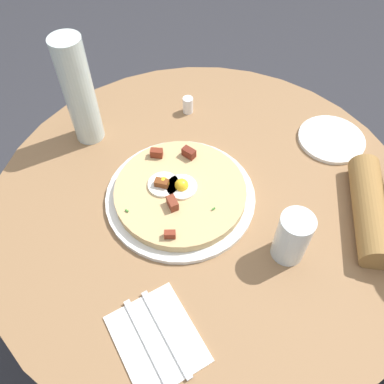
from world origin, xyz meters
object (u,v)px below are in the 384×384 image
at_px(breakfast_pizza, 180,191).
at_px(fork, 166,333).
at_px(pizza_plate, 180,196).
at_px(salt_shaker, 188,105).
at_px(bread_plate, 331,139).
at_px(dining_table, 202,235).
at_px(knife, 148,343).
at_px(water_bottle, 79,92).
at_px(water_glass, 292,237).

relative_size(breakfast_pizza, fork, 1.65).
height_order(pizza_plate, salt_shaker, salt_shaker).
relative_size(pizza_plate, bread_plate, 2.01).
bearing_deg(dining_table, breakfast_pizza, -158.96).
bearing_deg(breakfast_pizza, knife, -81.00).
distance_m(pizza_plate, water_bottle, 0.34).
bearing_deg(dining_table, pizza_plate, -157.97).
bearing_deg(water_glass, dining_table, 157.79).
bearing_deg(water_glass, pizza_plate, 165.86).
relative_size(bread_plate, fork, 0.94).
distance_m(fork, knife, 0.04).
relative_size(water_bottle, salt_shaker, 6.10).
bearing_deg(pizza_plate, water_bottle, 157.27).
relative_size(dining_table, salt_shaker, 21.69).
bearing_deg(pizza_plate, salt_shaker, 104.89).
bearing_deg(salt_shaker, fork, -75.61).
height_order(breakfast_pizza, knife, breakfast_pizza).
height_order(breakfast_pizza, bread_plate, breakfast_pizza).
bearing_deg(bread_plate, dining_table, -133.65).
xyz_separation_m(pizza_plate, salt_shaker, (-0.08, 0.29, 0.02)).
height_order(pizza_plate, fork, pizza_plate).
height_order(breakfast_pizza, water_bottle, water_bottle).
bearing_deg(knife, dining_table, -47.80).
bearing_deg(salt_shaker, water_glass, -46.51).
distance_m(breakfast_pizza, salt_shaker, 0.29).
height_order(water_bottle, salt_shaker, water_bottle).
relative_size(breakfast_pizza, bread_plate, 1.76).
height_order(dining_table, bread_plate, bread_plate).
distance_m(water_glass, salt_shaker, 0.48).
bearing_deg(fork, bread_plate, -69.62).
bearing_deg(knife, bread_plate, -70.69).
xyz_separation_m(dining_table, pizza_plate, (-0.05, -0.02, 0.18)).
height_order(fork, knife, same).
height_order(bread_plate, water_bottle, water_bottle).
height_order(pizza_plate, bread_plate, pizza_plate).
height_order(pizza_plate, water_bottle, water_bottle).
distance_m(pizza_plate, breakfast_pizza, 0.02).
height_order(dining_table, pizza_plate, pizza_plate).
distance_m(breakfast_pizza, water_bottle, 0.33).
bearing_deg(bread_plate, breakfast_pizza, -136.77).
bearing_deg(dining_table, water_glass, -22.21).
distance_m(knife, water_glass, 0.34).
relative_size(water_glass, water_bottle, 0.44).
xyz_separation_m(fork, salt_shaker, (-0.15, 0.59, 0.02)).
height_order(bread_plate, knife, bread_plate).
bearing_deg(knife, salt_shaker, -36.36).
bearing_deg(fork, water_bottle, -7.29).
distance_m(pizza_plate, fork, 0.31).
bearing_deg(water_bottle, knife, -52.93).
bearing_deg(salt_shaker, breakfast_pizza, -75.37).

